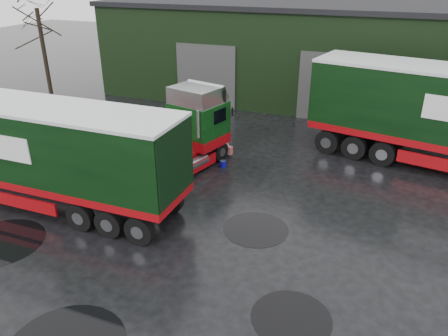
{
  "coord_description": "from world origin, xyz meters",
  "views": [
    {
      "loc": [
        5.09,
        -11.5,
        8.55
      ],
      "look_at": [
        -0.18,
        2.11,
        1.7
      ],
      "focal_mm": 35.0,
      "sensor_mm": 36.0,
      "label": 1
    }
  ],
  "objects_px": {
    "hero_tractor": "(175,133)",
    "trailer_left": "(25,153)",
    "wash_bucket": "(223,164)",
    "tree_back_a": "(274,9)",
    "tree_left": "(41,35)",
    "warehouse": "(348,50)"
  },
  "relations": [
    {
      "from": "warehouse",
      "to": "tree_back_a",
      "type": "distance_m",
      "value": 12.9
    },
    {
      "from": "hero_tractor",
      "to": "tree_left",
      "type": "relative_size",
      "value": 0.68
    },
    {
      "from": "wash_bucket",
      "to": "tree_back_a",
      "type": "distance_m",
      "value": 25.19
    },
    {
      "from": "wash_bucket",
      "to": "hero_tractor",
      "type": "bearing_deg",
      "value": -147.97
    },
    {
      "from": "trailer_left",
      "to": "warehouse",
      "type": "bearing_deg",
      "value": -25.21
    },
    {
      "from": "warehouse",
      "to": "tree_back_a",
      "type": "relative_size",
      "value": 3.41
    },
    {
      "from": "hero_tractor",
      "to": "trailer_left",
      "type": "xyz_separation_m",
      "value": [
        -4.1,
        -4.5,
        0.23
      ]
    },
    {
      "from": "hero_tractor",
      "to": "trailer_left",
      "type": "relative_size",
      "value": 0.44
    },
    {
      "from": "tree_left",
      "to": "tree_back_a",
      "type": "xyz_separation_m",
      "value": [
        11.0,
        18.0,
        0.5
      ]
    },
    {
      "from": "wash_bucket",
      "to": "tree_back_a",
      "type": "bearing_deg",
      "value": 100.26
    },
    {
      "from": "wash_bucket",
      "to": "tree_back_a",
      "type": "xyz_separation_m",
      "value": [
        -4.41,
        24.37,
        4.61
      ]
    },
    {
      "from": "hero_tractor",
      "to": "tree_back_a",
      "type": "relative_size",
      "value": 0.61
    },
    {
      "from": "hero_tractor",
      "to": "trailer_left",
      "type": "bearing_deg",
      "value": -116.99
    },
    {
      "from": "trailer_left",
      "to": "wash_bucket",
      "type": "bearing_deg",
      "value": -46.18
    },
    {
      "from": "trailer_left",
      "to": "tree_left",
      "type": "distance_m",
      "value": 15.46
    },
    {
      "from": "warehouse",
      "to": "tree_left",
      "type": "distance_m",
      "value": 20.64
    },
    {
      "from": "tree_left",
      "to": "wash_bucket",
      "type": "bearing_deg",
      "value": -22.45
    },
    {
      "from": "trailer_left",
      "to": "tree_back_a",
      "type": "distance_m",
      "value": 30.16
    },
    {
      "from": "tree_left",
      "to": "warehouse",
      "type": "bearing_deg",
      "value": 22.83
    },
    {
      "from": "warehouse",
      "to": "hero_tractor",
      "type": "height_order",
      "value": "warehouse"
    },
    {
      "from": "hero_tractor",
      "to": "tree_back_a",
      "type": "height_order",
      "value": "tree_back_a"
    },
    {
      "from": "trailer_left",
      "to": "tree_left",
      "type": "relative_size",
      "value": 1.54
    }
  ]
}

